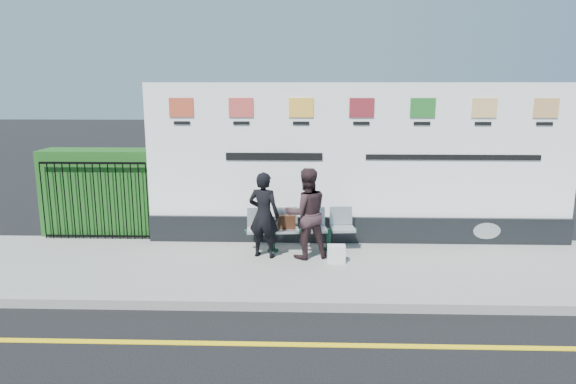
{
  "coord_description": "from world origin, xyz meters",
  "views": [
    {
      "loc": [
        -0.55,
        -5.68,
        3.08
      ],
      "look_at": [
        -0.82,
        3.04,
        1.25
      ],
      "focal_mm": 32.0,
      "sensor_mm": 36.0,
      "label": 1
    }
  ],
  "objects_px": {
    "billboard": "(359,175)",
    "woman_left": "(264,215)",
    "bench": "(301,239)",
    "woman_right": "(306,213)"
  },
  "relations": [
    {
      "from": "billboard",
      "to": "woman_left",
      "type": "relative_size",
      "value": 5.31
    },
    {
      "from": "woman_left",
      "to": "woman_right",
      "type": "distance_m",
      "value": 0.74
    },
    {
      "from": "woman_left",
      "to": "woman_right",
      "type": "height_order",
      "value": "woman_right"
    },
    {
      "from": "bench",
      "to": "woman_right",
      "type": "relative_size",
      "value": 1.23
    },
    {
      "from": "billboard",
      "to": "woman_left",
      "type": "distance_m",
      "value": 2.05
    },
    {
      "from": "billboard",
      "to": "woman_left",
      "type": "bearing_deg",
      "value": -151.09
    },
    {
      "from": "bench",
      "to": "woman_left",
      "type": "distance_m",
      "value": 0.92
    },
    {
      "from": "billboard",
      "to": "woman_left",
      "type": "xyz_separation_m",
      "value": [
        -1.73,
        -0.96,
        -0.55
      ]
    },
    {
      "from": "bench",
      "to": "woman_right",
      "type": "height_order",
      "value": "woman_right"
    },
    {
      "from": "woman_left",
      "to": "woman_right",
      "type": "bearing_deg",
      "value": -164.98
    }
  ]
}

